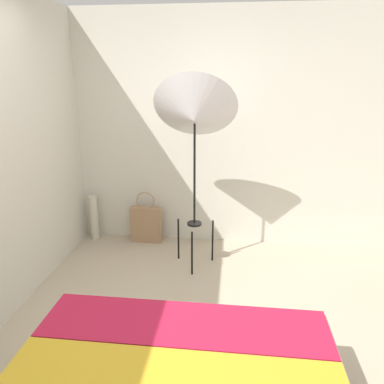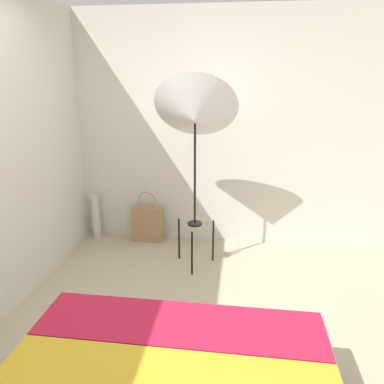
% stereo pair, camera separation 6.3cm
% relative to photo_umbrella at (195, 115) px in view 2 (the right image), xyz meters
% --- Properties ---
extents(ground_plane, '(14.00, 14.00, 0.00)m').
position_rel_photo_umbrella_xyz_m(ground_plane, '(-0.06, -1.56, -1.56)').
color(ground_plane, tan).
extents(wall_back, '(8.00, 0.05, 2.60)m').
position_rel_photo_umbrella_xyz_m(wall_back, '(-0.06, 0.66, -0.26)').
color(wall_back, beige).
rests_on(wall_back, ground_plane).
extents(wall_side_left, '(0.05, 8.00, 2.60)m').
position_rel_photo_umbrella_xyz_m(wall_side_left, '(-1.44, -0.56, -0.26)').
color(wall_side_left, beige).
rests_on(wall_side_left, ground_plane).
extents(photo_umbrella, '(0.81, 0.66, 1.94)m').
position_rel_photo_umbrella_xyz_m(photo_umbrella, '(0.00, 0.00, 0.00)').
color(photo_umbrella, black).
rests_on(photo_umbrella, ground_plane).
extents(tote_bag, '(0.37, 0.10, 0.62)m').
position_rel_photo_umbrella_xyz_m(tote_bag, '(-0.63, 0.49, -1.33)').
color(tote_bag, '#9E7A56').
rests_on(tote_bag, ground_plane).
extents(paper_roll, '(0.10, 0.10, 0.54)m').
position_rel_photo_umbrella_xyz_m(paper_roll, '(-1.27, 0.51, -1.29)').
color(paper_roll, beige).
rests_on(paper_roll, ground_plane).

